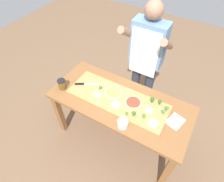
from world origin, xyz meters
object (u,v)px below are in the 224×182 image
Objects in this scene: prep_table at (120,107)px; broccoli_floret_front_left at (167,108)px; recipe_note at (175,121)px; cook_center at (146,56)px; broccoli_floret_center_left at (163,111)px; chefs_knife at (84,84)px; pizza_slice_near_right at (116,105)px; cheese_crumble_b at (106,83)px; broccoli_floret_center_right at (127,113)px; pizza_whole_tomato_red at (133,102)px; cheese_crumble_e at (160,108)px; pizza_slice_center at (153,123)px; pizza_slice_far_left at (97,94)px; pizza_slice_far_right at (149,110)px; pizza_whole_pesto_green at (114,92)px; broccoli_floret_front_right at (134,113)px; sauce_jar at (62,84)px; broccoli_floret_front_mid at (160,102)px; broccoli_floret_back_mid at (100,87)px; flour_cup at (123,124)px; cheese_crumble_c at (101,85)px; broccoli_floret_back_right at (152,99)px; cheese_crumble_d at (139,112)px; cheese_crumble_f at (98,102)px; cheese_crumble_a at (127,93)px.

broccoli_floret_front_left reaches higher than prep_table.
cook_center reaches higher than recipe_note.
chefs_knife is at bearing -175.96° from broccoli_floret_center_left.
chefs_knife is at bearing 169.83° from pizza_slice_near_right.
broccoli_floret_center_right is at bearing -33.23° from cheese_crumble_b.
cheese_crumble_e is (0.29, 0.07, 0.00)m from pizza_whole_tomato_red.
pizza_slice_center is 1.21× the size of pizza_slice_far_left.
pizza_slice_far_left is (-0.60, -0.09, 0.00)m from pizza_slice_far_right.
pizza_whole_pesto_green is 1.12× the size of pizza_whole_tomato_red.
pizza_whole_pesto_green is at bearing 153.20° from broccoli_floret_front_right.
prep_table is 0.73m from sauce_jar.
broccoli_floret_front_mid reaches higher than broccoli_floret_center_right.
flour_cup reaches higher than broccoli_floret_back_mid.
cheese_crumble_b is 1.22× the size of cheese_crumble_c.
pizza_slice_near_right is 0.40m from broccoli_floret_back_right.
pizza_slice_near_right is at bearing -4.83° from pizza_slice_far_left.
flour_cup is at bearing -118.90° from pizza_slice_far_right.
broccoli_floret_center_left reaches higher than cheese_crumble_b.
recipe_note is at bearing -18.13° from broccoli_floret_back_right.
broccoli_floret_back_mid is at bearing -168.95° from broccoli_floret_back_right.
pizza_slice_far_left is 1.33× the size of broccoli_floret_front_left.
prep_table is 27.52× the size of broccoli_floret_front_right.
pizza_slice_far_left is 0.16m from cheese_crumble_c.
broccoli_floret_center_left is 0.78m from cheese_crumble_c.
pizza_slice_far_left is at bearing -111.73° from cook_center.
broccoli_floret_center_right reaches higher than pizza_slice_far_right.
pizza_slice_far_right is 1.19× the size of broccoli_floret_front_mid.
pizza_whole_pesto_green is (-0.12, 0.05, 0.14)m from prep_table.
broccoli_floret_center_right is at bearing -79.87° from cook_center.
cheese_crumble_d reaches higher than pizza_whole_tomato_red.
prep_table is 0.37m from pizza_slice_far_right.
cheese_crumble_e is at bearing 5.89° from broccoli_floret_back_mid.
pizza_whole_pesto_green is 3.00× the size of broccoli_floret_back_right.
prep_table is 130.12× the size of cheese_crumble_c.
broccoli_floret_front_left reaches higher than broccoli_floret_back_mid.
cheese_crumble_f is (-0.51, -0.31, -0.03)m from broccoli_floret_back_right.
pizza_slice_near_right is at bearing -140.54° from pizza_whole_tomato_red.
broccoli_floret_back_mid is (-0.62, 0.01, 0.02)m from pizza_slice_far_right.
broccoli_floret_front_left is at bearing 38.15° from broccoli_floret_center_right.
cook_center is at bearing 122.10° from broccoli_floret_back_right.
cheese_crumble_f is 0.84m from cook_center.
broccoli_floret_front_left is (0.35, 0.09, 0.03)m from pizza_whole_tomato_red.
broccoli_floret_front_mid reaches higher than cheese_crumble_a.
pizza_slice_far_left is 0.78m from broccoli_floret_front_left.
broccoli_floret_back_right reaches higher than pizza_whole_tomato_red.
cheese_crumble_d is 0.01× the size of cook_center.
cheese_crumble_c is 0.10× the size of sauce_jar.
prep_table is at bearing -176.78° from pizza_slice_far_right.
flour_cup is at bearing -108.64° from broccoli_floret_back_right.
pizza_slice_far_left is at bearing -169.79° from broccoli_floret_center_left.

